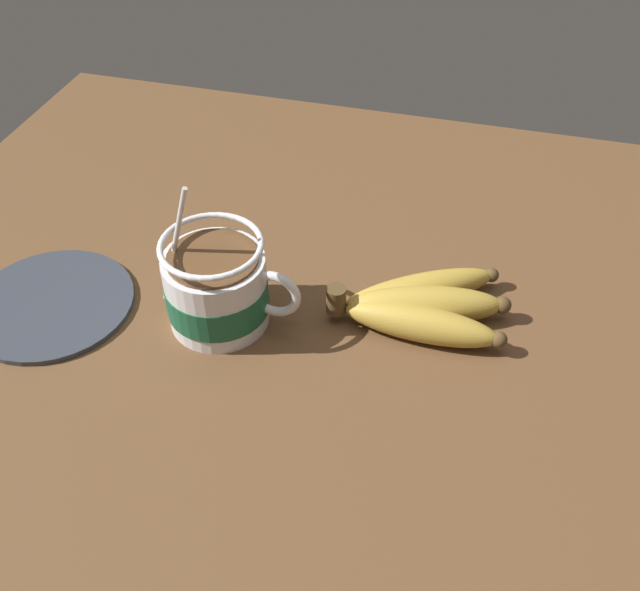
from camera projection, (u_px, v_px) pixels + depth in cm
name	position (u px, v px, depth cm)	size (l,w,h in cm)	color
table	(281.00, 356.00, 71.10)	(96.88, 96.88, 3.35)	brown
coffee_mug	(218.00, 288.00, 69.76)	(14.72, 10.19, 15.64)	silver
banana_bunch	(422.00, 306.00, 71.22)	(17.99, 12.72, 4.22)	#4C381E
small_plate	(52.00, 304.00, 73.76)	(16.88, 16.88, 0.60)	#333842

